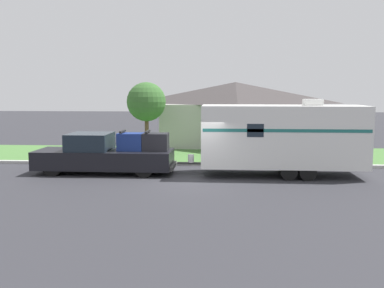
# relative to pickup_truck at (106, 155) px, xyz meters

# --- Properties ---
(ground_plane) EXTENTS (120.00, 120.00, 0.00)m
(ground_plane) POSITION_rel_pickup_truck_xyz_m (4.23, -1.45, -0.87)
(ground_plane) COLOR #2D2D33
(curb_strip) EXTENTS (80.00, 0.30, 0.14)m
(curb_strip) POSITION_rel_pickup_truck_xyz_m (4.23, 2.30, -0.80)
(curb_strip) COLOR #ADADA8
(curb_strip) RESTS_ON ground_plane
(lawn_strip) EXTENTS (80.00, 7.00, 0.03)m
(lawn_strip) POSITION_rel_pickup_truck_xyz_m (4.23, 5.95, -0.86)
(lawn_strip) COLOR #477538
(lawn_strip) RESTS_ON ground_plane
(house_across_street) EXTENTS (10.83, 7.57, 4.43)m
(house_across_street) POSITION_rel_pickup_truck_xyz_m (6.29, 11.61, 1.42)
(house_across_street) COLOR #B2B2A8
(house_across_street) RESTS_ON ground_plane
(pickup_truck) EXTENTS (6.44, 2.10, 2.00)m
(pickup_truck) POSITION_rel_pickup_truck_xyz_m (0.00, 0.00, 0.00)
(pickup_truck) COLOR black
(pickup_truck) RESTS_ON ground_plane
(travel_trailer) EXTENTS (8.35, 2.42, 3.45)m
(travel_trailer) POSITION_rel_pickup_truck_xyz_m (8.09, -0.00, 0.93)
(travel_trailer) COLOR black
(travel_trailer) RESTS_ON ground_plane
(mailbox) EXTENTS (0.48, 0.20, 1.22)m
(mailbox) POSITION_rel_pickup_truck_xyz_m (4.71, 3.11, 0.07)
(mailbox) COLOR brown
(mailbox) RESTS_ON ground_plane
(tree_in_yard) EXTENTS (2.35, 2.35, 4.33)m
(tree_in_yard) POSITION_rel_pickup_truck_xyz_m (0.83, 6.12, 2.27)
(tree_in_yard) COLOR brown
(tree_in_yard) RESTS_ON ground_plane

